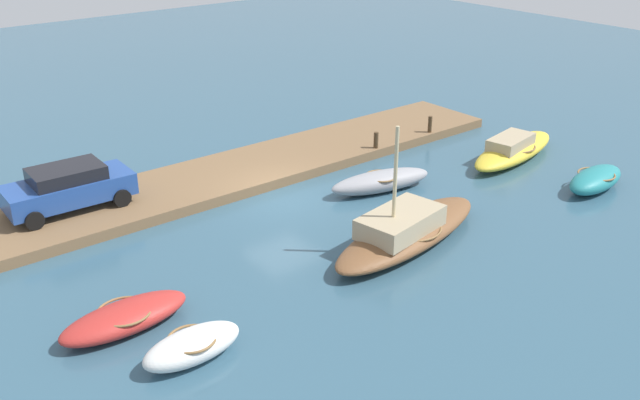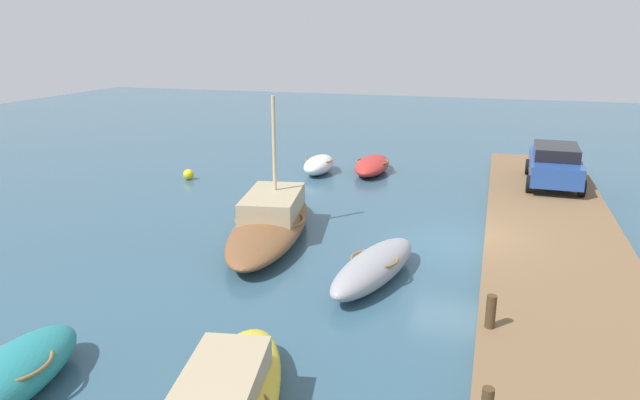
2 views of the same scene
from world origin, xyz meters
name	(u,v)px [view 2 (image 2 of 2)]	position (x,y,z in m)	size (l,w,h in m)	color
ground_plane	(457,244)	(0.00, 0.00, 0.00)	(84.00, 84.00, 0.00)	#33566B
dock_platform	(556,248)	(0.00, -2.77, 0.20)	(25.28, 3.99, 0.40)	brown
sailboat_brown	(271,221)	(-1.01, 5.68, 0.53)	(7.39, 3.30, 4.33)	brown
rowboat_red	(372,165)	(8.33, 4.43, 0.37)	(3.64, 1.52, 0.72)	#B72D28
dinghy_white	(319,165)	(7.57, 6.73, 0.41)	(2.68, 1.27, 0.80)	white
rowboat_grey	(374,267)	(-3.39, 1.88, 0.41)	(4.39, 2.10, 0.81)	#939399
rowboat_teal	(12,374)	(-10.04, 6.99, 0.43)	(3.42, 1.68, 0.83)	teal
mooring_post_mid_west	(491,312)	(-5.80, -1.02, 0.75)	(0.20, 0.20, 0.71)	#47331E
parked_car	(555,164)	(6.90, -3.17, 1.23)	(4.42, 2.15, 1.57)	#234793
marker_buoy	(189,174)	(4.79, 11.84, 0.23)	(0.46, 0.46, 0.46)	yellow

